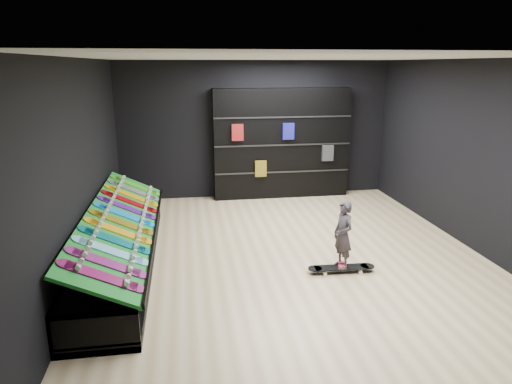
{
  "coord_description": "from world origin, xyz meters",
  "views": [
    {
      "loc": [
        -1.56,
        -6.52,
        2.91
      ],
      "look_at": [
        -0.5,
        0.2,
        1.0
      ],
      "focal_mm": 32.0,
      "sensor_mm": 36.0,
      "label": 1
    }
  ],
  "objects": [
    {
      "name": "floor",
      "position": [
        0.0,
        0.0,
        0.0
      ],
      "size": [
        6.0,
        7.0,
        0.01
      ],
      "primitive_type": "cube",
      "color": "beige",
      "rests_on": "ground"
    },
    {
      "name": "display_board_4",
      "position": [
        -2.49,
        -0.52,
        0.74
      ],
      "size": [
        0.93,
        0.22,
        0.5
      ],
      "primitive_type": null,
      "rotation": [
        0.0,
        0.44,
        0.0
      ],
      "color": "orange",
      "rests_on": "turf_ramp"
    },
    {
      "name": "wall_back",
      "position": [
        0.0,
        3.5,
        1.5
      ],
      "size": [
        6.0,
        0.02,
        3.0
      ],
      "primitive_type": "cube",
      "color": "black",
      "rests_on": "ground"
    },
    {
      "name": "display_board_0",
      "position": [
        -2.49,
        -1.9,
        0.74
      ],
      "size": [
        0.93,
        0.22,
        0.5
      ],
      "primitive_type": null,
      "rotation": [
        0.0,
        0.44,
        0.0
      ],
      "color": "#E5198C",
      "rests_on": "turf_ramp"
    },
    {
      "name": "floor_skateboard",
      "position": [
        0.6,
        -0.74,
        0.04
      ],
      "size": [
        0.99,
        0.27,
        0.09
      ],
      "primitive_type": null,
      "rotation": [
        0.0,
        0.0,
        -0.05
      ],
      "color": "black",
      "rests_on": "ground"
    },
    {
      "name": "child",
      "position": [
        0.6,
        -0.74,
        0.39
      ],
      "size": [
        0.21,
        0.26,
        0.59
      ],
      "primitive_type": "imported",
      "rotation": [
        0.0,
        0.0,
        -1.32
      ],
      "color": "black",
      "rests_on": "floor_skateboard"
    },
    {
      "name": "display_board_3",
      "position": [
        -2.49,
        -0.86,
        0.74
      ],
      "size": [
        0.93,
        0.22,
        0.5
      ],
      "primitive_type": null,
      "rotation": [
        0.0,
        0.44,
        0.0
      ],
      "color": "#0C8C99",
      "rests_on": "turf_ramp"
    },
    {
      "name": "ceiling",
      "position": [
        0.0,
        0.0,
        3.0
      ],
      "size": [
        6.0,
        7.0,
        0.01
      ],
      "primitive_type": "cube",
      "color": "white",
      "rests_on": "ground"
    },
    {
      "name": "turf_ramp",
      "position": [
        -2.5,
        0.0,
        0.71
      ],
      "size": [
        0.92,
        4.5,
        0.46
      ],
      "primitive_type": "cube",
      "rotation": [
        0.0,
        0.44,
        0.0
      ],
      "color": "#10691D",
      "rests_on": "display_rack"
    },
    {
      "name": "display_board_10",
      "position": [
        -2.49,
        1.55,
        0.74
      ],
      "size": [
        0.93,
        0.22,
        0.5
      ],
      "primitive_type": null,
      "rotation": [
        0.0,
        0.44,
        0.0
      ],
      "color": "black",
      "rests_on": "turf_ramp"
    },
    {
      "name": "display_board_1",
      "position": [
        -2.49,
        -1.55,
        0.74
      ],
      "size": [
        0.93,
        0.22,
        0.5
      ],
      "primitive_type": null,
      "rotation": [
        0.0,
        0.44,
        0.0
      ],
      "color": "#2626BF",
      "rests_on": "turf_ramp"
    },
    {
      "name": "display_board_6",
      "position": [
        -2.49,
        0.17,
        0.74
      ],
      "size": [
        0.93,
        0.22,
        0.5
      ],
      "primitive_type": null,
      "rotation": [
        0.0,
        0.44,
        0.0
      ],
      "color": "blue",
      "rests_on": "turf_ramp"
    },
    {
      "name": "display_board_2",
      "position": [
        -2.49,
        -1.21,
        0.74
      ],
      "size": [
        0.93,
        0.22,
        0.5
      ],
      "primitive_type": null,
      "rotation": [
        0.0,
        0.44,
        0.0
      ],
      "color": "#0CB2E5",
      "rests_on": "turf_ramp"
    },
    {
      "name": "display_board_8",
      "position": [
        -2.49,
        0.86,
        0.74
      ],
      "size": [
        0.93,
        0.22,
        0.5
      ],
      "primitive_type": null,
      "rotation": [
        0.0,
        0.44,
        0.0
      ],
      "color": "red",
      "rests_on": "turf_ramp"
    },
    {
      "name": "display_rack",
      "position": [
        -2.55,
        0.0,
        0.25
      ],
      "size": [
        0.9,
        4.5,
        0.5
      ],
      "primitive_type": null,
      "color": "black",
      "rests_on": "ground"
    },
    {
      "name": "display_board_11",
      "position": [
        -2.49,
        1.9,
        0.74
      ],
      "size": [
        0.93,
        0.22,
        0.5
      ],
      "primitive_type": null,
      "rotation": [
        0.0,
        0.44,
        0.0
      ],
      "color": "green",
      "rests_on": "turf_ramp"
    },
    {
      "name": "back_shelving",
      "position": [
        0.57,
        3.32,
        1.21
      ],
      "size": [
        3.02,
        0.35,
        2.42
      ],
      "primitive_type": "cube",
      "color": "black",
      "rests_on": "ground"
    },
    {
      "name": "display_board_9",
      "position": [
        -2.49,
        1.21,
        0.74
      ],
      "size": [
        0.93,
        0.22,
        0.5
      ],
      "primitive_type": null,
      "rotation": [
        0.0,
        0.44,
        0.0
      ],
      "color": "yellow",
      "rests_on": "turf_ramp"
    },
    {
      "name": "wall_right",
      "position": [
        3.0,
        0.0,
        1.5
      ],
      "size": [
        0.02,
        7.0,
        3.0
      ],
      "primitive_type": "cube",
      "color": "black",
      "rests_on": "ground"
    },
    {
      "name": "display_board_5",
      "position": [
        -2.49,
        -0.17,
        0.74
      ],
      "size": [
        0.93,
        0.22,
        0.5
      ],
      "primitive_type": null,
      "rotation": [
        0.0,
        0.44,
        0.0
      ],
      "color": "yellow",
      "rests_on": "turf_ramp"
    },
    {
      "name": "wall_front",
      "position": [
        0.0,
        -3.5,
        1.5
      ],
      "size": [
        6.0,
        0.02,
        3.0
      ],
      "primitive_type": "cube",
      "color": "black",
      "rests_on": "ground"
    },
    {
      "name": "wall_left",
      "position": [
        -3.0,
        0.0,
        1.5
      ],
      "size": [
        0.02,
        7.0,
        3.0
      ],
      "primitive_type": "cube",
      "color": "black",
      "rests_on": "ground"
    },
    {
      "name": "display_board_7",
      "position": [
        -2.49,
        0.52,
        0.74
      ],
      "size": [
        0.93,
        0.22,
        0.5
      ],
      "primitive_type": null,
      "rotation": [
        0.0,
        0.44,
        0.0
      ],
      "color": "purple",
      "rests_on": "turf_ramp"
    }
  ]
}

